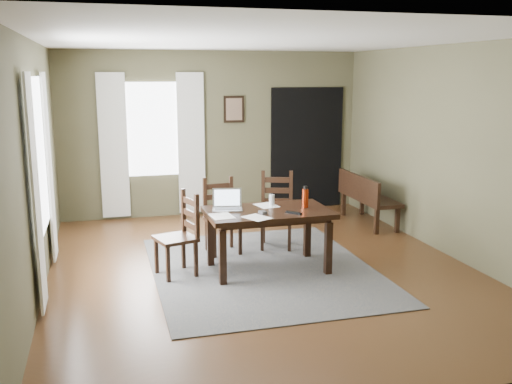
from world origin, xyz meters
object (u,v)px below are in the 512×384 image
object	(u,v)px
dining_table	(268,217)
bench	(365,195)
laptop	(227,204)
chair_back_right	(277,211)
water_bottle	(305,198)
chair_back_left	(222,217)
chair_end	(180,235)

from	to	relation	value
dining_table	bench	distance (m)	2.69
laptop	chair_back_right	bearing A→B (deg)	51.55
laptop	water_bottle	world-z (taller)	water_bottle
chair_back_left	chair_back_right	bearing A→B (deg)	-2.63
dining_table	laptop	distance (m)	0.51
chair_back_left	laptop	size ratio (longest dim) A/B	2.47
chair_end	chair_back_right	distance (m)	1.63
bench	dining_table	bearing A→B (deg)	128.71
chair_end	bench	size ratio (longest dim) A/B	0.71
chair_back_right	bench	distance (m)	1.88
bench	water_bottle	bearing A→B (deg)	135.67
chair_back_left	bench	xyz separation A→B (m)	(2.48, 0.84, -0.01)
chair_end	chair_back_left	world-z (taller)	chair_end
chair_back_left	chair_back_right	world-z (taller)	chair_back_right
chair_end	bench	xyz separation A→B (m)	(3.13, 1.57, -0.01)
chair_back_right	bench	size ratio (longest dim) A/B	0.73
chair_back_left	laptop	xyz separation A→B (m)	(-0.07, -0.66, 0.32)
chair_back_right	water_bottle	size ratio (longest dim) A/B	3.87
chair_back_right	laptop	bearing A→B (deg)	-120.82
chair_back_right	laptop	xyz separation A→B (m)	(-0.84, -0.71, 0.30)
dining_table	chair_back_right	size ratio (longest dim) A/B	1.45
chair_end	chair_back_left	xyz separation A→B (m)	(0.66, 0.73, -0.00)
chair_end	chair_back_left	distance (m)	0.98
chair_end	water_bottle	size ratio (longest dim) A/B	3.73
water_bottle	chair_back_right	bearing A→B (deg)	95.78
chair_end	laptop	world-z (taller)	chair_end
dining_table	chair_back_right	xyz separation A→B (m)	(0.38, 0.89, -0.15)
chair_back_right	bench	xyz separation A→B (m)	(1.71, 0.79, -0.03)
chair_back_left	chair_back_right	xyz separation A→B (m)	(0.77, 0.05, 0.02)
dining_table	chair_back_right	bearing A→B (deg)	65.97
laptop	water_bottle	distance (m)	0.94
bench	water_bottle	world-z (taller)	water_bottle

